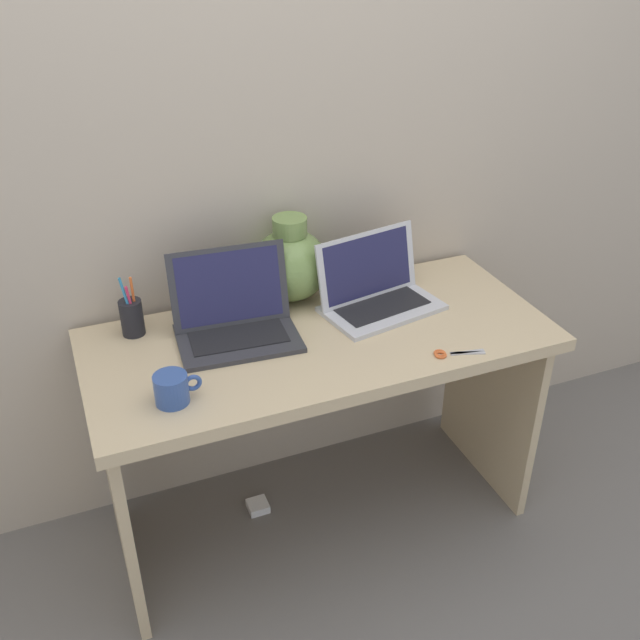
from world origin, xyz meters
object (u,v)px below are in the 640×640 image
at_px(laptop_left, 234,314).
at_px(pen_cup, 132,317).
at_px(scissors, 450,354).
at_px(coffee_mug, 172,389).
at_px(green_vase, 291,263).
at_px(laptop_right, 375,288).
at_px(power_brick, 258,506).

relative_size(laptop_left, pen_cup, 1.90).
bearing_deg(scissors, coffee_mug, 174.30).
distance_m(green_vase, coffee_mug, 0.63).
relative_size(laptop_right, power_brick, 5.62).
relative_size(green_vase, scissors, 1.88).
distance_m(laptop_left, green_vase, 0.28).
distance_m(laptop_left, power_brick, 0.80).
bearing_deg(laptop_left, green_vase, 32.09).
bearing_deg(green_vase, laptop_right, -33.18).
height_order(green_vase, power_brick, green_vase).
relative_size(pen_cup, scissors, 1.31).
bearing_deg(pen_cup, green_vase, 3.97).
distance_m(laptop_right, scissors, 0.35).
bearing_deg(green_vase, scissors, -58.14).
xyz_separation_m(green_vase, coffee_mug, (-0.47, -0.41, -0.08)).
xyz_separation_m(laptop_left, power_brick, (0.04, 0.01, -0.79)).
bearing_deg(laptop_right, power_brick, 178.70).
distance_m(pen_cup, scissors, 0.93).
bearing_deg(laptop_right, laptop_left, 179.54).
height_order(green_vase, pen_cup, green_vase).
xyz_separation_m(coffee_mug, pen_cup, (-0.04, 0.37, 0.02)).
xyz_separation_m(pen_cup, scissors, (0.81, -0.45, -0.05)).
distance_m(laptop_left, coffee_mug, 0.36).
bearing_deg(scissors, laptop_right, 102.54).
bearing_deg(coffee_mug, power_brick, 43.91).
bearing_deg(power_brick, green_vase, 35.85).
height_order(laptop_left, green_vase, green_vase).
bearing_deg(laptop_left, pen_cup, 158.62).
relative_size(laptop_left, green_vase, 1.33).
distance_m(laptop_right, green_vase, 0.28).
height_order(laptop_left, pen_cup, laptop_left).
relative_size(coffee_mug, scissors, 0.85).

